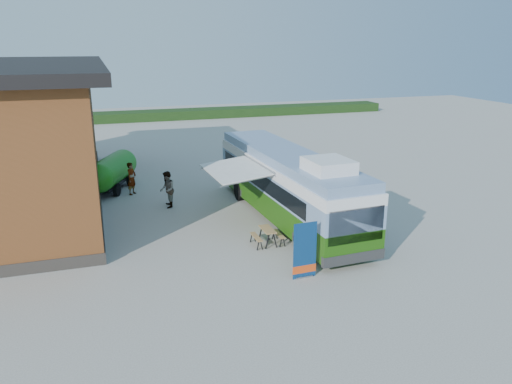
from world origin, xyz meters
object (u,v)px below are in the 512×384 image
object	(u,v)px
banner	(305,256)
picnic_table	(268,233)
person_b	(167,190)
person_a	(132,178)
slurry_tanker	(112,171)
bus	(288,183)

from	to	relation	value
banner	picnic_table	distance (m)	3.49
picnic_table	person_b	xyz separation A→B (m)	(-3.42, 6.50, 0.44)
person_a	slurry_tanker	bearing A→B (deg)	78.21
picnic_table	person_a	size ratio (longest dim) A/B	0.68
picnic_table	banner	bearing A→B (deg)	-86.31
person_a	slurry_tanker	size ratio (longest dim) A/B	0.36
person_a	banner	bearing A→B (deg)	-120.86
banner	slurry_tanker	size ratio (longest dim) A/B	0.42
person_b	slurry_tanker	world-z (taller)	slurry_tanker
picnic_table	slurry_tanker	size ratio (longest dim) A/B	0.24
picnic_table	slurry_tanker	distance (m)	12.31
banner	person_a	xyz separation A→B (m)	(-5.30, 12.98, 0.04)
slurry_tanker	bus	bearing A→B (deg)	-20.63
bus	slurry_tanker	distance (m)	11.32
picnic_table	person_b	distance (m)	7.36
person_a	person_b	xyz separation A→B (m)	(1.62, -3.02, 0.04)
person_b	slurry_tanker	distance (m)	4.96
bus	banner	size ratio (longest dim) A/B	5.87
banner	person_a	bearing A→B (deg)	109.26
picnic_table	person_a	distance (m)	10.78
person_b	bus	bearing A→B (deg)	61.12
person_b	picnic_table	bearing A→B (deg)	33.15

